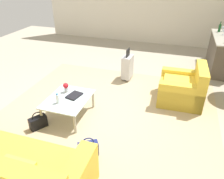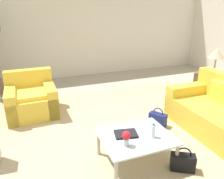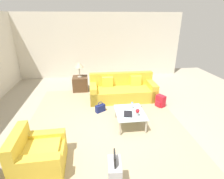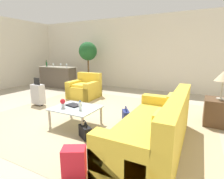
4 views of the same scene
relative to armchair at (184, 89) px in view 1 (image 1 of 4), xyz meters
The scene contains 15 objects.
ground_plane 1.92m from the armchair, 61.65° to the right, with size 12.00×12.00×0.00m, color #A89E89.
wall_left 4.65m from the armchair, 158.10° to the right, with size 0.12×8.00×3.10m, color silver.
area_rug 2.12m from the armchair, 44.41° to the right, with size 5.20×4.40×0.01m, color tan.
armchair is the anchor object (origin of this frame).
coffee_table 2.53m from the armchair, 59.05° to the right, with size 0.97×0.79×0.42m.
water_bottle 2.73m from the armchair, 56.53° to the right, with size 0.06×0.06×0.20m.
coffee_table_book 2.41m from the armchair, 60.53° to the right, with size 0.31×0.22×0.03m, color black.
flower_vase 2.57m from the armchair, 65.01° to the right, with size 0.11×0.11×0.21m.
bar_console 2.39m from the armchair, 157.10° to the left, with size 1.78×0.57×0.96m.
wine_glass_leftmost 3.05m from the armchair, 161.85° to the left, with size 0.08×0.08×0.15m.
wine_glass_left_of_centre 2.68m from the armchair, 159.38° to the left, with size 0.08×0.08×0.15m.
wine_bottle_green 2.96m from the armchair, 163.24° to the left, with size 0.07×0.07×0.30m.
suitcase_silver 1.63m from the armchair, 115.38° to the right, with size 0.41×0.25×0.85m.
handbag_navy 2.57m from the armchair, 32.70° to the right, with size 0.29×0.34×0.36m.
handbag_black 3.14m from the armchair, 54.60° to the right, with size 0.35×0.29×0.36m.
Camera 1 is at (3.60, 1.43, 2.68)m, focal length 35.00 mm.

